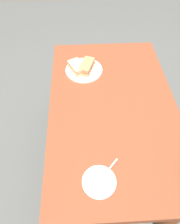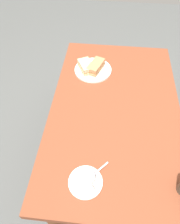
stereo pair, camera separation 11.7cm
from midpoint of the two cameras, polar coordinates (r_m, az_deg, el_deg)
The scene contains 8 objects.
ground_plane at distance 1.83m, azimuth 6.61°, elevation -13.18°, with size 6.00×6.00×0.00m, color #4B4D4B.
dining_table at distance 1.32m, azimuth 8.97°, elevation -1.77°, with size 1.25×0.75×0.70m.
sandwich_plate at distance 1.46m, azimuth 3.16°, elevation 11.18°, with size 0.25×0.25×0.01m, color white.
sandwich_front at distance 1.43m, azimuth 3.99°, elevation 12.05°, with size 0.16×0.12×0.05m.
sandwich_back at distance 1.43m, azimuth 1.31°, elevation 12.08°, with size 0.15×0.13×0.05m.
coffee_saucer at distance 1.00m, azimuth 2.29°, elevation -18.66°, with size 0.16×0.16×0.01m, color white.
coffee_cup at distance 0.96m, azimuth 2.44°, elevation -17.92°, with size 0.10×0.09×0.07m.
spoon at distance 1.01m, azimuth 5.54°, elevation -15.82°, with size 0.08×0.08×0.01m.
Camera 2 is at (0.80, -0.06, 1.65)m, focal length 33.83 mm.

